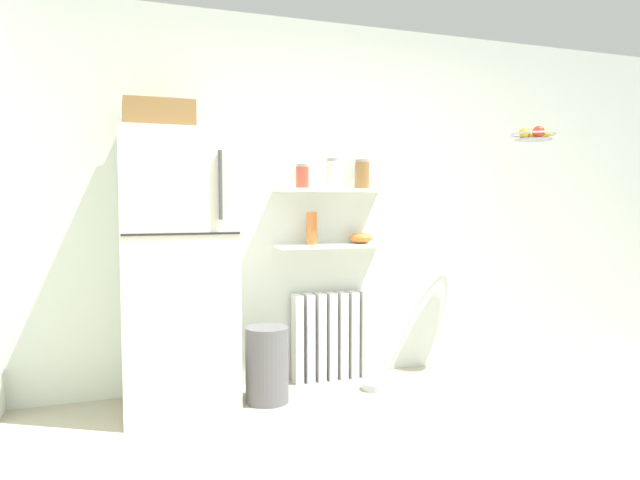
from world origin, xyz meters
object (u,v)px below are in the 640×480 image
(storage_jar_0, at_px, (302,176))
(storage_jar_2, at_px, (362,174))
(refrigerator, at_px, (177,266))
(storage_jar_1, at_px, (333,174))
(shelf_bowl, at_px, (361,238))
(hanging_fruit_basket, at_px, (534,135))
(radiator, at_px, (331,336))
(trash_bin, at_px, (267,365))
(pet_food_bowl, at_px, (374,386))
(vase, at_px, (312,228))

(storage_jar_0, relative_size, storage_jar_2, 0.79)
(refrigerator, height_order, storage_jar_0, refrigerator)
(storage_jar_1, bearing_deg, shelf_bowl, 0.00)
(storage_jar_0, xyz_separation_m, hanging_fruit_basket, (1.70, -0.34, 0.32))
(radiator, bearing_deg, trash_bin, -150.83)
(radiator, bearing_deg, pet_food_bowl, -59.05)
(storage_jar_2, height_order, pet_food_bowl, storage_jar_2)
(storage_jar_0, height_order, pet_food_bowl, storage_jar_0)
(storage_jar_2, distance_m, pet_food_bowl, 1.51)
(radiator, xyz_separation_m, vase, (-0.16, -0.03, 0.80))
(radiator, relative_size, storage_jar_2, 3.02)
(radiator, distance_m, vase, 0.81)
(refrigerator, bearing_deg, pet_food_bowl, -4.28)
(vase, distance_m, trash_bin, 1.00)
(vase, bearing_deg, refrigerator, -168.18)
(refrigerator, relative_size, radiator, 2.97)
(storage_jar_1, distance_m, storage_jar_2, 0.23)
(trash_bin, bearing_deg, storage_jar_2, 19.74)
(storage_jar_2, xyz_separation_m, trash_bin, (-0.79, -0.28, -1.26))
(radiator, height_order, storage_jar_2, storage_jar_2)
(refrigerator, height_order, radiator, refrigerator)
(storage_jar_0, height_order, hanging_fruit_basket, hanging_fruit_basket)
(vase, xyz_separation_m, trash_bin, (-0.40, -0.28, -0.87))
(storage_jar_2, relative_size, pet_food_bowl, 1.28)
(radiator, bearing_deg, hanging_fruit_basket, -13.93)
(vase, bearing_deg, pet_food_bowl, -40.00)
(hanging_fruit_basket, bearing_deg, pet_food_bowl, 178.35)
(storage_jar_2, distance_m, trash_bin, 1.51)
(vase, distance_m, pet_food_bowl, 1.18)
(refrigerator, distance_m, storage_jar_0, 1.08)
(refrigerator, xyz_separation_m, storage_jar_2, (1.35, 0.20, 0.60))
(refrigerator, height_order, shelf_bowl, refrigerator)
(pet_food_bowl, bearing_deg, hanging_fruit_basket, -1.65)
(pet_food_bowl, bearing_deg, storage_jar_2, 83.96)
(trash_bin, bearing_deg, storage_jar_0, 40.39)
(refrigerator, bearing_deg, vase, 11.82)
(refrigerator, height_order, storage_jar_1, refrigerator)
(radiator, height_order, storage_jar_1, storage_jar_1)
(pet_food_bowl, bearing_deg, shelf_bowl, 85.49)
(storage_jar_0, bearing_deg, trash_bin, -139.61)
(radiator, relative_size, shelf_bowl, 3.69)
(refrigerator, relative_size, pet_food_bowl, 11.48)
(storage_jar_0, bearing_deg, pet_food_bowl, -35.04)
(storage_jar_0, distance_m, storage_jar_2, 0.46)
(refrigerator, xyz_separation_m, vase, (0.96, 0.20, 0.21))
(radiator, xyz_separation_m, shelf_bowl, (0.22, -0.03, 0.72))
(storage_jar_1, xyz_separation_m, trash_bin, (-0.56, -0.28, -1.26))
(vase, bearing_deg, radiator, 10.70)
(storage_jar_1, bearing_deg, storage_jar_0, -180.00)
(radiator, xyz_separation_m, storage_jar_1, (0.00, -0.03, 1.18))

